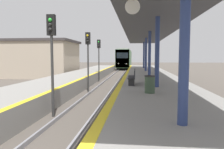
% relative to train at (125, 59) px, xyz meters
% --- Properties ---
extents(train, '(2.72, 19.41, 4.33)m').
position_rel_train_xyz_m(train, '(0.00, 0.00, 0.00)').
color(train, black).
rests_on(train, ground).
extents(signal_near, '(0.36, 0.31, 4.52)m').
position_rel_train_xyz_m(signal_near, '(-1.10, -41.92, 0.95)').
color(signal_near, '#2D2D2D').
rests_on(signal_near, ground).
extents(signal_mid, '(0.36, 0.31, 4.52)m').
position_rel_train_xyz_m(signal_mid, '(-1.04, -34.91, 0.95)').
color(signal_mid, '#2D2D2D').
rests_on(signal_mid, ground).
extents(signal_far, '(0.36, 0.31, 4.52)m').
position_rel_train_xyz_m(signal_far, '(-1.40, -27.90, 0.95)').
color(signal_far, '#2D2D2D').
rests_on(signal_far, ground).
extents(station_canopy, '(4.38, 34.44, 4.10)m').
position_rel_train_xyz_m(station_canopy, '(3.75, -31.91, 2.71)').
color(station_canopy, navy).
rests_on(station_canopy, platform_right).
extents(trash_bin, '(0.50, 0.50, 0.83)m').
position_rel_train_xyz_m(trash_bin, '(3.24, -40.92, -0.80)').
color(trash_bin, '#384C38').
rests_on(trash_bin, platform_right).
extents(bench, '(0.44, 1.94, 0.92)m').
position_rel_train_xyz_m(bench, '(2.39, -37.73, -0.72)').
color(bench, '#28282D').
rests_on(bench, platform_right).
extents(station_building, '(11.69, 7.57, 4.86)m').
position_rel_train_xyz_m(station_building, '(-11.34, -22.99, 0.24)').
color(station_building, tan).
rests_on(station_building, ground).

